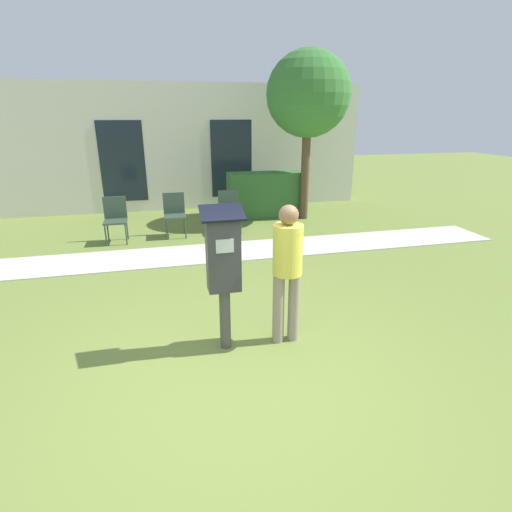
% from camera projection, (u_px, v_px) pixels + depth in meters
% --- Properties ---
extents(ground_plane, '(40.00, 40.00, 0.00)m').
position_uv_depth(ground_plane, '(233.00, 381.00, 3.89)').
color(ground_plane, olive).
extents(sidewalk, '(12.00, 1.10, 0.02)m').
position_uv_depth(sidewalk, '(195.00, 254.00, 7.35)').
color(sidewalk, beige).
rests_on(sidewalk, ground).
extents(building_facade, '(10.00, 0.26, 3.20)m').
position_uv_depth(building_facade, '(178.00, 148.00, 10.41)').
color(building_facade, silver).
rests_on(building_facade, ground).
extents(parking_meter, '(0.44, 0.31, 1.59)m').
position_uv_depth(parking_meter, '(223.00, 261.00, 4.12)').
color(parking_meter, '#4C4C4C').
rests_on(parking_meter, ground).
extents(person_standing, '(0.32, 0.32, 1.58)m').
position_uv_depth(person_standing, '(287.00, 264.00, 4.29)').
color(person_standing, gray).
rests_on(person_standing, ground).
extents(outdoor_chair_left, '(0.44, 0.44, 0.90)m').
position_uv_depth(outdoor_chair_left, '(115.00, 216.00, 7.95)').
color(outdoor_chair_left, '#334738').
rests_on(outdoor_chair_left, ground).
extents(outdoor_chair_middle, '(0.44, 0.44, 0.90)m').
position_uv_depth(outdoor_chair_middle, '(174.00, 211.00, 8.35)').
color(outdoor_chair_middle, '#334738').
rests_on(outdoor_chair_middle, ground).
extents(outdoor_chair_right, '(0.44, 0.44, 0.90)m').
position_uv_depth(outdoor_chair_right, '(229.00, 208.00, 8.61)').
color(outdoor_chair_right, '#334738').
rests_on(outdoor_chair_right, ground).
extents(hedge_row, '(1.85, 0.60, 1.10)m').
position_uv_depth(hedge_row, '(266.00, 195.00, 9.90)').
color(hedge_row, '#33662D').
rests_on(hedge_row, ground).
extents(tree, '(1.90, 1.90, 3.82)m').
position_uv_depth(tree, '(308.00, 95.00, 8.96)').
color(tree, brown).
rests_on(tree, ground).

